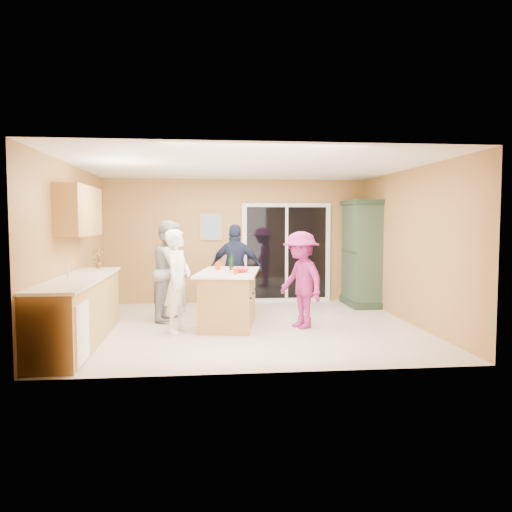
{
  "coord_description": "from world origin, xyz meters",
  "views": [
    {
      "loc": [
        -0.7,
        -8.01,
        1.72
      ],
      "look_at": [
        0.15,
        0.1,
        1.15
      ],
      "focal_mm": 35.0,
      "sensor_mm": 36.0,
      "label": 1
    }
  ],
  "objects": [
    {
      "name": "green_hutch",
      "position": [
        2.49,
        1.81,
        1.04
      ],
      "size": [
        0.61,
        1.16,
        2.14
      ],
      "color": "#1F3222",
      "rests_on": "floor"
    },
    {
      "name": "sliding_door",
      "position": [
        1.05,
        2.46,
        1.05
      ],
      "size": [
        1.9,
        0.07,
        2.1
      ],
      "color": "silver",
      "rests_on": "floor"
    },
    {
      "name": "wine_bottle",
      "position": [
        -0.24,
        0.35,
        1.02
      ],
      "size": [
        0.07,
        0.07,
        0.31
      ],
      "rotation": [
        0.0,
        0.0,
        0.26
      ],
      "color": "black",
      "rests_on": "kitchen_island"
    },
    {
      "name": "wall_back",
      "position": [
        0.0,
        2.5,
        1.3
      ],
      "size": [
        5.5,
        0.1,
        2.6
      ],
      "primitive_type": "cube",
      "color": "tan",
      "rests_on": "ground"
    },
    {
      "name": "framed_picture",
      "position": [
        -0.55,
        2.48,
        1.6
      ],
      "size": [
        0.46,
        0.04,
        0.56
      ],
      "color": "#A68A53",
      "rests_on": "wall_back"
    },
    {
      "name": "woman_magenta",
      "position": [
        0.85,
        -0.17,
        0.78
      ],
      "size": [
        0.94,
        1.15,
        1.55
      ],
      "primitive_type": "imported",
      "rotation": [
        0.0,
        0.0,
        -1.15
      ],
      "color": "#831C55",
      "rests_on": "floor"
    },
    {
      "name": "left_cabinet_run",
      "position": [
        -2.45,
        -1.05,
        0.46
      ],
      "size": [
        0.65,
        3.05,
        1.24
      ],
      "color": "#AF8844",
      "rests_on": "floor"
    },
    {
      "name": "woman_grey",
      "position": [
        -1.27,
        0.7,
        0.87
      ],
      "size": [
        0.8,
        0.95,
        1.73
      ],
      "primitive_type": "imported",
      "rotation": [
        0.0,
        0.0,
        1.38
      ],
      "color": "#ABACAE",
      "rests_on": "floor"
    },
    {
      "name": "wall_right",
      "position": [
        2.75,
        0.0,
        1.3
      ],
      "size": [
        0.1,
        5.0,
        2.6
      ],
      "primitive_type": "cube",
      "color": "tan",
      "rests_on": "ground"
    },
    {
      "name": "tumbler_near",
      "position": [
        -0.21,
        -0.36,
        0.95
      ],
      "size": [
        0.09,
        0.09,
        0.1
      ],
      "primitive_type": "cylinder",
      "rotation": [
        0.0,
        0.0,
        0.38
      ],
      "color": "red",
      "rests_on": "kitchen_island"
    },
    {
      "name": "woman_white",
      "position": [
        -1.1,
        -0.31,
        0.8
      ],
      "size": [
        0.57,
        0.68,
        1.6
      ],
      "primitive_type": "imported",
      "rotation": [
        0.0,
        0.0,
        1.2
      ],
      "color": "silver",
      "rests_on": "floor"
    },
    {
      "name": "floor",
      "position": [
        0.0,
        0.0,
        0.0
      ],
      "size": [
        5.5,
        5.5,
        0.0
      ],
      "primitive_type": "plane",
      "color": "beige",
      "rests_on": "ground"
    },
    {
      "name": "wall_left",
      "position": [
        -2.75,
        0.0,
        1.3
      ],
      "size": [
        0.1,
        5.0,
        2.6
      ],
      "primitive_type": "cube",
      "color": "tan",
      "rests_on": "ground"
    },
    {
      "name": "woman_navy",
      "position": [
        -0.11,
        1.25,
        0.83
      ],
      "size": [
        1.03,
        0.58,
        1.67
      ],
      "primitive_type": "imported",
      "rotation": [
        0.0,
        0.0,
        2.96
      ],
      "color": "#171D33",
      "rests_on": "floor"
    },
    {
      "name": "tulip_vase",
      "position": [
        -2.45,
        0.44,
        1.11
      ],
      "size": [
        0.18,
        0.12,
        0.34
      ],
      "primitive_type": "imported",
      "rotation": [
        0.0,
        0.0,
        0.0
      ],
      "color": "#A21017",
      "rests_on": "left_cabinet_run"
    },
    {
      "name": "tumbler_far",
      "position": [
        -0.47,
        0.4,
        0.96
      ],
      "size": [
        0.11,
        0.11,
        0.12
      ],
      "primitive_type": "cylinder",
      "rotation": [
        0.0,
        0.0,
        -0.26
      ],
      "color": "red",
      "rests_on": "kitchen_island"
    },
    {
      "name": "serving_bowl",
      "position": [
        -0.12,
        -0.05,
        0.94
      ],
      "size": [
        0.34,
        0.34,
        0.07
      ],
      "primitive_type": "imported",
      "rotation": [
        0.0,
        0.0,
        0.28
      ],
      "color": "red",
      "rests_on": "kitchen_island"
    },
    {
      "name": "kitchen_island",
      "position": [
        -0.3,
        0.13,
        0.42
      ],
      "size": [
        1.2,
        1.84,
        0.9
      ],
      "rotation": [
        0.0,
        0.0,
        -0.16
      ],
      "color": "#AF8844",
      "rests_on": "floor"
    },
    {
      "name": "ceiling",
      "position": [
        0.0,
        0.0,
        2.6
      ],
      "size": [
        5.5,
        5.0,
        0.1
      ],
      "primitive_type": "cube",
      "color": "white",
      "rests_on": "wall_back"
    },
    {
      "name": "wall_front",
      "position": [
        0.0,
        -2.5,
        1.3
      ],
      "size": [
        5.5,
        0.1,
        2.6
      ],
      "primitive_type": "cube",
      "color": "tan",
      "rests_on": "ground"
    },
    {
      "name": "upper_cabinets",
      "position": [
        -2.58,
        -0.2,
        1.88
      ],
      "size": [
        0.35,
        1.6,
        0.75
      ],
      "primitive_type": "cube",
      "color": "#AF8844",
      "rests_on": "wall_left"
    },
    {
      "name": "white_plate",
      "position": [
        -0.1,
        0.64,
        0.91
      ],
      "size": [
        0.3,
        0.3,
        0.02
      ],
      "primitive_type": "cylinder",
      "rotation": [
        0.0,
        0.0,
        0.37
      ],
      "color": "silver",
      "rests_on": "kitchen_island"
    }
  ]
}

